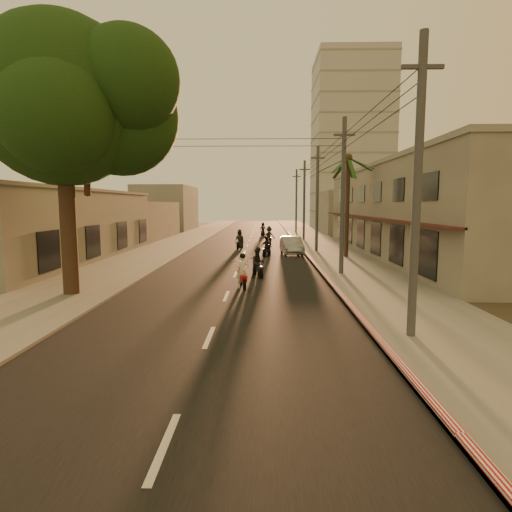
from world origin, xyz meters
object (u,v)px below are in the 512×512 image
at_px(scooter_far_b, 269,236).
at_px(parked_car, 292,245).
at_px(palm_tree, 348,164).
at_px(scooter_mid_b, 266,247).
at_px(broadleaf_tree, 72,103).
at_px(scooter_far_c, 263,230).
at_px(scooter_far_a, 240,240).
at_px(scooter_mid_a, 258,264).
at_px(scooter_red, 243,273).

distance_m(scooter_far_b, parked_car, 8.63).
bearing_deg(palm_tree, scooter_mid_b, 172.64).
distance_m(broadleaf_tree, scooter_mid_b, 18.61).
bearing_deg(scooter_far_c, scooter_far_a, -99.85).
bearing_deg(palm_tree, broadleaf_tree, -136.52).
distance_m(scooter_mid_a, scooter_mid_b, 9.79).
bearing_deg(broadleaf_tree, scooter_mid_b, 59.92).
relative_size(palm_tree, scooter_mid_b, 5.03).
height_order(parked_car, scooter_far_c, scooter_far_c).
height_order(palm_tree, scooter_far_a, palm_tree).
relative_size(parked_car, scooter_far_c, 2.51).
bearing_deg(palm_tree, scooter_far_c, 105.50).
relative_size(broadleaf_tree, parked_car, 2.67).
height_order(scooter_far_a, scooter_far_b, scooter_far_b).
xyz_separation_m(scooter_far_b, parked_car, (1.77, -8.45, -0.15)).
xyz_separation_m(scooter_mid_a, scooter_far_a, (-1.92, 15.35, 0.04)).
bearing_deg(scooter_mid_a, palm_tree, 35.62).
distance_m(scooter_far_a, scooter_far_b, 5.34).
xyz_separation_m(parked_car, scooter_far_c, (-2.45, 20.92, 0.07)).
relative_size(palm_tree, scooter_mid_a, 4.70).
height_order(broadleaf_tree, scooter_mid_a, broadleaf_tree).
height_order(broadleaf_tree, scooter_far_c, broadleaf_tree).
bearing_deg(scooter_red, scooter_far_c, 77.00).
bearing_deg(scooter_far_c, palm_tree, -77.40).
relative_size(palm_tree, scooter_far_b, 4.23).
relative_size(scooter_mid_b, scooter_far_b, 0.84).
relative_size(scooter_mid_a, scooter_mid_b, 1.07).
xyz_separation_m(scooter_mid_a, scooter_far_b, (0.84, 19.92, 0.08)).
bearing_deg(broadleaf_tree, scooter_red, 13.49).
xyz_separation_m(broadleaf_tree, scooter_far_c, (8.12, 37.26, -7.68)).
height_order(palm_tree, scooter_red, palm_tree).
bearing_deg(scooter_mid_b, scooter_far_c, 112.93).
bearing_deg(scooter_mid_b, scooter_far_b, 110.20).
relative_size(broadleaf_tree, scooter_red, 6.79).
distance_m(scooter_mid_a, scooter_far_b, 19.94).
relative_size(scooter_far_b, scooter_far_c, 1.07).
height_order(broadleaf_tree, parked_car, broadleaf_tree).
distance_m(scooter_red, scooter_far_c, 35.53).
bearing_deg(palm_tree, scooter_red, -121.28).
bearing_deg(scooter_far_c, scooter_mid_a, -93.19).
bearing_deg(broadleaf_tree, palm_tree, 43.48).
bearing_deg(scooter_far_c, scooter_red, -94.31).
height_order(scooter_mid_a, scooter_mid_b, scooter_mid_a).
xyz_separation_m(broadleaf_tree, scooter_far_b, (8.80, 24.79, -7.60)).
bearing_deg(scooter_mid_a, scooter_far_a, 79.25).
distance_m(parked_car, scooter_far_c, 21.07).
distance_m(scooter_red, scooter_far_b, 23.10).
xyz_separation_m(palm_tree, scooter_far_c, (-6.49, 23.41, -6.35)).
bearing_deg(scooter_far_b, scooter_mid_a, -101.81).
xyz_separation_m(scooter_mid_a, scooter_far_c, (0.16, 32.39, -0.00)).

